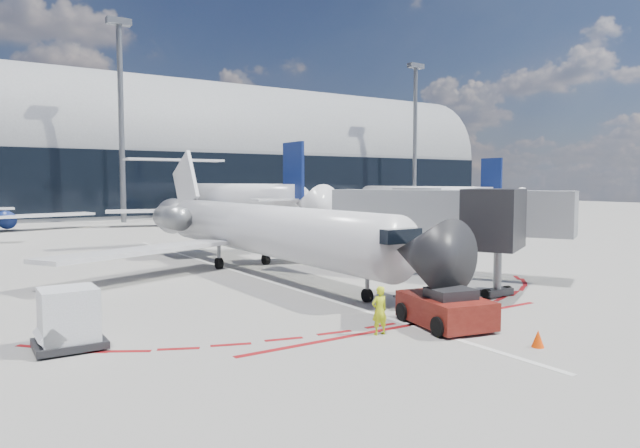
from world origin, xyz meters
TOP-DOWN VIEW (x-y plane):
  - ground at (0.00, 0.00)m, footprint 260.00×260.00m
  - apron_centerline at (0.00, 2.00)m, footprint 0.25×40.00m
  - apron_stop_bar at (0.00, -11.50)m, footprint 14.00×0.25m
  - terminal_building at (0.00, 64.97)m, footprint 150.00×24.15m
  - jet_bridge at (9.79, -3.01)m, footprint 10.03×15.20m
  - light_mast_centre at (5.00, 48.00)m, footprint 0.70×0.70m
  - light_mast_east at (55.00, 48.00)m, footprint 0.70×0.70m
  - regional_jet at (1.13, 3.43)m, footprint 24.35×30.03m
  - pushback_tug at (0.97, -12.28)m, footprint 2.92×5.62m
  - ramp_worker at (-1.78, -11.88)m, footprint 0.63×0.43m
  - uld_container at (-10.92, -7.90)m, footprint 2.07×1.77m
  - safety_cone_right at (1.46, -15.79)m, footprint 0.40×0.40m
  - bg_airliner_1 at (16.29, 39.66)m, footprint 35.91×38.02m
  - bg_airliner_2 at (48.57, 39.56)m, footprint 32.51×34.42m

SIDE VIEW (x-z plane):
  - ground at x=0.00m, z-range 0.00..0.00m
  - apron_centerline at x=0.00m, z-range 0.00..0.01m
  - apron_stop_bar at x=0.00m, z-range 0.00..0.01m
  - safety_cone_right at x=1.46m, z-range 0.00..0.55m
  - pushback_tug at x=0.97m, z-range -0.08..1.35m
  - ramp_worker at x=-1.78m, z-range 0.00..1.68m
  - uld_container at x=-10.92m, z-range -0.01..1.92m
  - regional_jet at x=1.13m, z-range -1.25..6.27m
  - jet_bridge at x=9.79m, z-range 0.56..5.46m
  - bg_airliner_2 at x=48.57m, z-range 0.00..10.52m
  - bg_airliner_1 at x=16.29m, z-range 0.00..11.62m
  - terminal_building at x=0.00m, z-range -3.48..20.52m
  - light_mast_centre at x=5.00m, z-range 0.00..25.00m
  - light_mast_east at x=55.00m, z-range 0.00..25.00m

